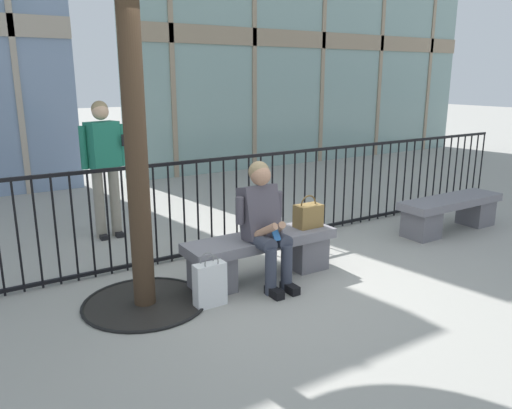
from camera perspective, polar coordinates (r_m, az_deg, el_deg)
ground_plane at (r=5.13m, az=0.60°, el=-8.38°), size 60.00×60.00×0.00m
stone_bench at (r=5.03m, az=0.61°, el=-5.53°), size 1.60×0.44×0.45m
seated_person_with_phone at (r=4.78m, az=0.96°, el=-1.81°), size 0.52×0.66×1.21m
handbag_on_bench at (r=5.25m, az=6.00°, el=-1.24°), size 0.28×0.18×0.35m
shopping_bag at (r=4.48m, az=-5.31°, el=-9.07°), size 0.29×0.13×0.49m
bystander_at_railing at (r=6.45m, az=-17.04°, el=5.00°), size 0.55×0.33×1.71m
plaza_railing at (r=5.71m, az=-4.42°, el=-0.08°), size 9.92×0.04×1.11m
stone_bench_far at (r=7.05m, az=21.38°, el=-0.68°), size 1.60×0.44×0.45m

